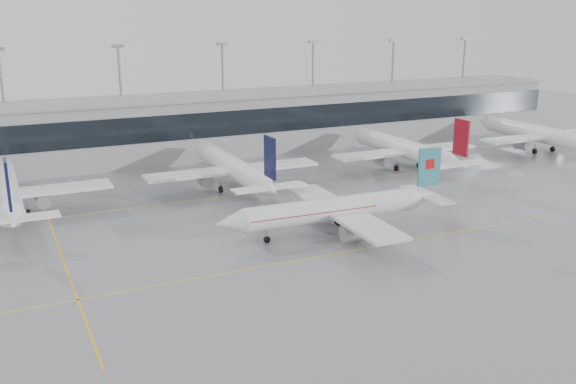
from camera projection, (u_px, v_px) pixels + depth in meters
name	position (u px, v px, depth m)	size (l,w,h in m)	color
ground	(330.00, 255.00, 79.20)	(320.00, 320.00, 0.00)	gray
taxi_line_main	(330.00, 255.00, 79.20)	(120.00, 0.25, 0.01)	yellow
taxi_line_north	(241.00, 194.00, 105.28)	(120.00, 0.25, 0.01)	yellow
taxi_line_cross	(60.00, 253.00, 79.84)	(0.25, 60.00, 0.01)	yellow
terminal	(184.00, 128.00, 131.47)	(180.00, 15.00, 12.00)	gray
terminal_glass	(194.00, 126.00, 124.50)	(180.00, 0.20, 5.00)	black
terminal_roof	(182.00, 97.00, 129.79)	(182.00, 16.00, 0.40)	gray
light_masts	(174.00, 89.00, 134.69)	(156.40, 1.00, 22.60)	gray
air_canada_jet	(340.00, 209.00, 86.42)	(34.28, 26.80, 10.53)	silver
parked_jet_b	(6.00, 192.00, 93.02)	(29.64, 36.96, 11.72)	white
parked_jet_c	(233.00, 168.00, 107.48)	(29.64, 36.96, 11.72)	white
parked_jet_d	(405.00, 149.00, 121.94)	(29.64, 36.96, 11.72)	white
parked_jet_e	(541.00, 135.00, 136.40)	(29.64, 36.96, 11.72)	white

